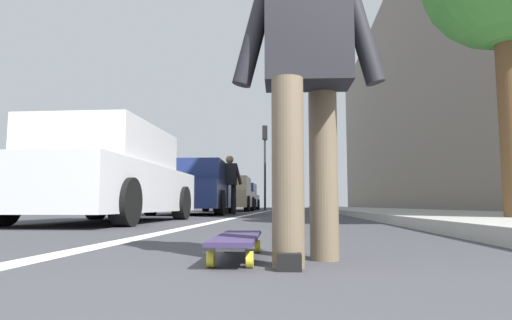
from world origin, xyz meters
TOP-DOWN VIEW (x-y plane):
  - ground_plane at (10.00, 0.00)m, footprint 80.00×80.00m
  - lane_stripe_white at (20.00, 1.07)m, footprint 52.00×0.16m
  - sidewalk_curb at (18.00, -3.10)m, footprint 52.00×3.20m
  - building_facade at (22.00, -5.87)m, footprint 40.00×1.20m
  - skateboard at (1.20, 0.09)m, footprint 0.85×0.23m
  - skater_person at (1.05, -0.25)m, footprint 0.47×0.72m
  - parked_car_near at (5.58, 2.69)m, footprint 4.33×1.84m
  - parked_car_mid at (11.42, 2.64)m, footprint 4.63×2.12m
  - parked_car_far at (18.13, 2.63)m, footprint 4.16×1.97m
  - parked_car_end at (23.77, 2.85)m, footprint 4.29×1.95m
  - traffic_light at (23.57, 1.47)m, footprint 0.33×0.28m
  - pedestrian_distant at (11.46, 1.66)m, footprint 0.47×0.73m

SIDE VIEW (x-z plane):
  - ground_plane at x=10.00m, z-range 0.00..0.00m
  - lane_stripe_white at x=20.00m, z-range 0.00..0.01m
  - sidewalk_curb at x=18.00m, z-range 0.00..0.13m
  - skateboard at x=1.20m, z-range 0.04..0.15m
  - parked_car_near at x=5.58m, z-range -0.04..1.43m
  - parked_car_end at x=23.77m, z-range -0.03..1.43m
  - parked_car_far at x=18.13m, z-range -0.03..1.46m
  - parked_car_mid at x=11.42m, z-range -0.03..1.46m
  - skater_person at x=1.05m, z-range 0.12..1.76m
  - pedestrian_distant at x=11.46m, z-range 0.12..1.80m
  - traffic_light at x=23.57m, z-range 0.88..5.63m
  - building_facade at x=22.00m, z-range 0.00..11.82m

